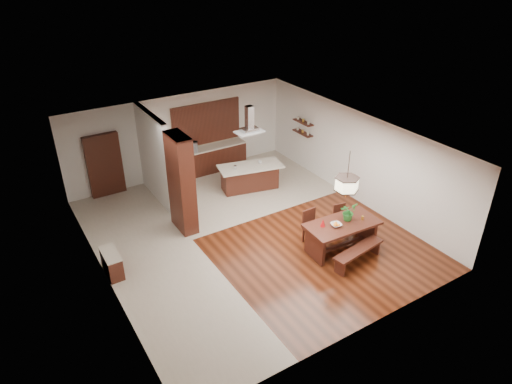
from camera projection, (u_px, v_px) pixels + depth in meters
room_shell at (246, 168)px, 12.14m from camera, size 9.00×9.04×2.92m
tile_hallway at (157, 264)px, 11.85m from camera, size 2.50×9.00×0.01m
tile_kitchen at (241, 187)px, 15.57m from camera, size 5.50×4.00×0.01m
soffit_band at (246, 139)px, 11.74m from camera, size 8.00×9.00×0.02m
partition_pier at (181, 184)px, 12.67m from camera, size 0.45×1.00×2.90m
partition_stub at (154, 157)px, 14.24m from camera, size 0.18×2.40×2.90m
hallway_console at (112, 263)px, 11.36m from camera, size 0.37×0.88×0.63m
hallway_doorway at (105, 165)px, 14.65m from camera, size 1.10×0.20×2.10m
rear_counter at (211, 158)px, 16.49m from camera, size 2.60×0.62×0.95m
kitchen_window at (206, 123)px, 16.07m from camera, size 2.60×0.08×1.50m
shelf_lower at (303, 133)px, 16.18m from camera, size 0.26×0.90×0.04m
shelf_upper at (303, 122)px, 15.99m from camera, size 0.26×0.90×0.04m
dining_table at (342, 230)px, 12.15m from camera, size 2.03×1.09×0.83m
dining_bench at (358, 256)px, 11.79m from camera, size 1.65×0.58×0.45m
dining_chair_left at (313, 228)px, 12.46m from camera, size 0.45×0.45×0.99m
dining_chair_right at (342, 220)px, 12.91m from camera, size 0.45×0.45×0.87m
pendant_lantern at (348, 175)px, 11.36m from camera, size 0.64×0.64×1.31m
foliage_plant at (348, 212)px, 12.09m from camera, size 0.52×0.48×0.48m
fruit_bowl at (336, 225)px, 11.91m from camera, size 0.32×0.32×0.07m
napkin_cone at (323, 223)px, 11.86m from camera, size 0.15×0.15×0.21m
gold_ornament at (362, 218)px, 12.18m from camera, size 0.07×0.07×0.10m
kitchen_island at (250, 177)px, 15.27m from camera, size 2.25×1.35×0.87m
range_hood at (249, 119)px, 14.30m from camera, size 0.90×0.55×0.87m
island_cup at (260, 162)px, 15.16m from camera, size 0.13×0.13×0.09m
microwave at (190, 147)px, 15.82m from camera, size 0.65×0.57×0.30m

